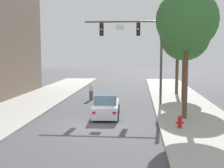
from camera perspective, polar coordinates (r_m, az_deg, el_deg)
The scene contains 9 objects.
ground_plane at distance 18.43m, azimuth -3.63°, elevation -7.89°, with size 120.00×120.00×0.00m, color #4C4C51.
sidewalk_right at distance 18.59m, azimuth 16.78°, elevation -7.79°, with size 5.00×60.00×0.15m, color #B2AFA8.
traffic_signal_mast at distance 24.73m, azimuth 5.29°, elevation 8.16°, with size 6.44×0.38×7.50m.
car_lead_white at distance 20.69m, azimuth -1.16°, elevation -4.27°, with size 1.99×4.31×1.60m.
pedestrian_crossing_road at distance 27.69m, azimuth -4.04°, elevation -1.21°, with size 0.36×0.22×1.64m.
fire_hydrant at distance 17.50m, azimuth 12.91°, elevation -7.10°, with size 0.48×0.24×0.72m.
street_tree_nearest at distance 19.81m, azimuth 14.22°, elevation 11.81°, with size 3.96×3.96×8.34m.
street_tree_second at distance 26.69m, azimuth 13.82°, elevation 8.99°, with size 4.33×4.33×7.89m.
street_tree_third at distance 31.20m, azimuth 12.54°, elevation 8.49°, with size 3.20×3.20×7.29m.
Camera 1 is at (2.74, -17.66, 4.50)m, focal length 47.51 mm.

